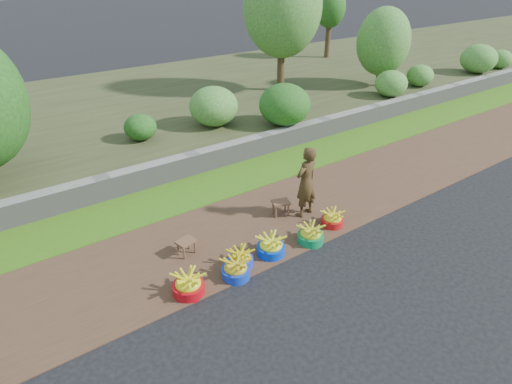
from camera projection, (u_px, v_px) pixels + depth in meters
ground_plane at (298, 255)px, 7.82m from camera, size 120.00×120.00×0.00m
dirt_shoulder at (259, 224)px, 8.71m from camera, size 80.00×2.50×0.02m
grass_verge at (210, 186)px, 10.14m from camera, size 80.00×1.50×0.04m
retaining_wall at (192, 164)px, 10.62m from camera, size 80.00×0.35×0.55m
earth_bank at (123, 113)px, 14.14m from camera, size 80.00×10.00×0.50m
basin_a at (188, 285)px, 6.86m from camera, size 0.52×0.52×0.39m
basin_b at (236, 269)px, 7.23m from camera, size 0.49×0.49×0.37m
basin_c at (240, 259)px, 7.49m from camera, size 0.46×0.46×0.34m
basin_d at (271, 246)px, 7.77m from camera, size 0.52×0.52×0.39m
basin_e at (311, 235)px, 8.11m from camera, size 0.50×0.50×0.37m
basin_f at (332, 219)px, 8.62m from camera, size 0.45×0.45×0.34m
stool_left at (186, 243)px, 7.72m from camera, size 0.38×0.32×0.29m
stool_right at (281, 204)px, 8.90m from camera, size 0.43×0.37×0.32m
vendor_woman at (306, 182)px, 8.67m from camera, size 0.61×0.46×1.52m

